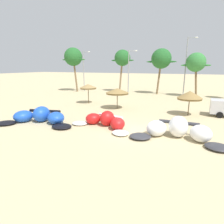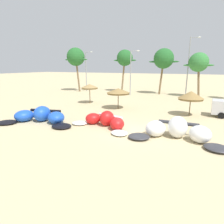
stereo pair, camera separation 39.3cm
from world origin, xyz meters
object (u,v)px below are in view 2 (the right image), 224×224
Objects in this scene: palm_leftmost at (76,57)px; lamppost_west_center at (131,70)px; beach_umbrella_near_van at (90,87)px; kite_far_left at (40,116)px; palm_center_left at (199,63)px; palm_left_of_gap at (164,59)px; kite_left_of_center at (177,131)px; lamppost_west at (87,69)px; palm_left at (125,58)px; beach_umbrella_middle at (118,91)px; lamppost_east_center at (189,65)px; kite_left at (105,121)px; beach_umbrella_near_palms at (191,96)px.

lamppost_west_center is at bearing -3.04° from palm_leftmost.
palm_leftmost is at bearing 132.00° from beach_umbrella_near_van.
kite_far_left is 1.01× the size of palm_center_left.
lamppost_west_center is at bearing -145.69° from palm_left_of_gap.
lamppost_west is (-21.49, 21.75, 4.18)m from kite_left_of_center.
lamppost_west is at bearing -164.23° from palm_left.
lamppost_west is at bearing 171.35° from lamppost_west_center.
beach_umbrella_near_van reaches higher than beach_umbrella_middle.
palm_center_left is at bearing 59.54° from kite_far_left.
kite_far_left is at bearing -117.35° from lamppost_east_center.
beach_umbrella_middle is 20.57m from palm_leftmost.
kite_left is at bearing -108.27° from palm_center_left.
beach_umbrella_middle is 12.56m from lamppost_west_center.
palm_left is (-13.47, 24.01, 6.43)m from kite_left_of_center.
palm_center_left is at bearing 4.05° from palm_leftmost.
lamppost_east_center reaches higher than kite_left.
kite_left_of_center is 2.57× the size of beach_umbrella_near_van.
lamppost_west reaches higher than lamppost_west_center.
kite_far_left is 2.74× the size of beach_umbrella_near_van.
beach_umbrella_near_palms is (6.98, 7.57, 1.76)m from kite_left.
palm_leftmost is at bearing 152.11° from beach_umbrella_near_palms.
beach_umbrella_near_van is 0.34× the size of lamppost_west.
beach_umbrella_near_palms is at bearing -85.15° from lamppost_east_center.
lamppost_east_center is (-0.72, 22.74, 5.11)m from kite_left_of_center.
lamppost_east_center reaches higher than palm_left_of_gap.
lamppost_east_center reaches higher than lamppost_west_center.
palm_left is (-7.01, 23.54, 6.53)m from kite_left.
kite_left_of_center is at bearing -93.73° from beach_umbrella_near_palms.
palm_left_of_gap is (8.19, 13.96, 4.29)m from beach_umbrella_near_van.
lamppost_west_center is at bearing 83.60° from kite_far_left.
beach_umbrella_middle is 16.90m from lamppost_east_center.
palm_leftmost is (-17.08, 20.31, 6.81)m from kite_left.
lamppost_east_center is at bearing 94.85° from beach_umbrella_near_palms.
lamppost_west_center is 0.80× the size of lamppost_east_center.
kite_left_of_center is 25.05m from palm_left_of_gap.
lamppost_east_center is at bearing 171.28° from palm_center_left.
kite_left_of_center is 30.86m from lamppost_west.
lamppost_west_center is (2.95, 10.39, 2.17)m from beach_umbrella_near_van.
beach_umbrella_middle is 17.50m from palm_center_left.
kite_left_of_center reaches higher than kite_left.
beach_umbrella_middle is at bearing -17.77° from beach_umbrella_near_van.
kite_left_of_center is 23.32m from lamppost_east_center.
kite_left_of_center is 8.23m from beach_umbrella_near_palms.
palm_leftmost reaches higher than palm_center_left.
palm_left_of_gap is at bearing 6.81° from lamppost_west.
lamppost_west is (-15.03, 21.27, 4.28)m from kite_left.
kite_far_left is 27.18m from lamppost_east_center.
kite_left is 6.48m from kite_left_of_center.
kite_left_of_center is 0.89× the size of lamppost_west_center.
palm_center_left is at bearing -10.67° from palm_left_of_gap.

